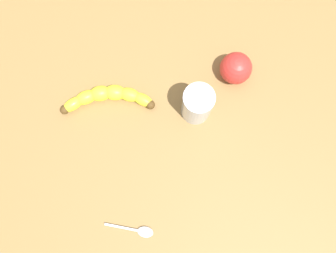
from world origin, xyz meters
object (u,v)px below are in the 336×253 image
Objects in this scene: banana at (108,97)px; smoothie_glass at (197,105)px; apple_fruit at (236,68)px; teaspoon at (142,231)px.

smoothie_glass reaches higher than banana.
teaspoon is at bearing 25.83° from apple_fruit.
smoothie_glass is 1.24× the size of teaspoon.
smoothie_glass is 1.46× the size of apple_fruit.
apple_fruit is 0.85× the size of teaspoon.
banana is 2.66× the size of apple_fruit.
smoothie_glass is at bearing 168.18° from banana.
banana is 21.56cm from smoothie_glass.
smoothie_glass is 13.45cm from apple_fruit.
teaspoon is at bearing 101.60° from banana.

